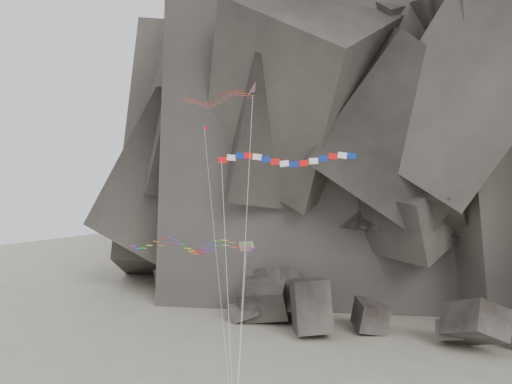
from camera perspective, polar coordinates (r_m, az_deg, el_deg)
The scene contains 6 objects.
headland at distance 118.46m, azimuth 15.52°, elevation 11.34°, with size 110.00×70.00×84.00m, color #4C453E, non-canonical shape.
boulder_field at distance 84.89m, azimuth 6.83°, elevation -11.59°, with size 81.38×19.57×9.30m.
delta_kite at distance 55.86m, azimuth -4.18°, elevation 9.25°, with size 12.37×11.37×29.25m.
banner_kite at distance 51.55m, azimuth 2.95°, elevation 3.23°, with size 11.59×13.19×22.53m.
parafoil_kite at distance 54.70m, azimuth -7.43°, elevation -5.23°, with size 17.52×7.86×14.68m.
pennant_kite at distance 51.96m, azimuth -4.63°, elevation 0.04°, with size 9.49×9.30×25.14m.
Camera 1 is at (28.90, -43.11, 21.94)m, focal length 40.00 mm.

